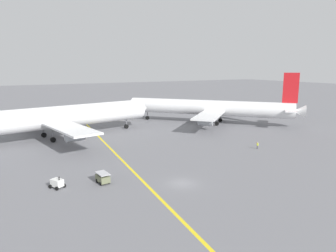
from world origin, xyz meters
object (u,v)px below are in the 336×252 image
at_px(gse_gpu_cart_small, 57,183).
at_px(pushback_tug, 116,114).
at_px(airliner_at_gate_left, 59,117).
at_px(airliner_being_pushed, 210,108).
at_px(gse_baggage_cart_near_cluster, 103,178).
at_px(ground_crew_wing_walker_right, 258,145).

bearing_deg(gse_gpu_cart_small, pushback_tug, 62.09).
bearing_deg(airliner_at_gate_left, gse_gpu_cart_small, -101.42).
height_order(airliner_being_pushed, pushback_tug, airliner_being_pushed).
bearing_deg(gse_baggage_cart_near_cluster, airliner_being_pushed, 36.19).
relative_size(gse_gpu_cart_small, gse_baggage_cart_near_cluster, 0.92).
relative_size(pushback_tug, gse_gpu_cart_small, 3.00).
xyz_separation_m(pushback_tug, gse_baggage_cart_near_cluster, (-24.39, -60.22, -0.38)).
relative_size(gse_gpu_cart_small, ground_crew_wing_walker_right, 1.67).
relative_size(airliner_being_pushed, pushback_tug, 6.04).
relative_size(gse_baggage_cart_near_cluster, ground_crew_wing_walker_right, 1.83).
height_order(airliner_at_gate_left, ground_crew_wing_walker_right, airliner_at_gate_left).
bearing_deg(airliner_at_gate_left, pushback_tug, 44.85).
bearing_deg(airliner_being_pushed, airliner_at_gate_left, 177.82).
xyz_separation_m(airliner_being_pushed, ground_crew_wing_walker_right, (-10.15, -31.34, -4.25)).
height_order(gse_gpu_cart_small, gse_baggage_cart_near_cluster, gse_gpu_cart_small).
bearing_deg(pushback_tug, gse_gpu_cart_small, -117.91).
distance_m(airliner_being_pushed, gse_baggage_cart_near_cluster, 58.55).
height_order(airliner_at_gate_left, gse_baggage_cart_near_cluster, airliner_at_gate_left).
bearing_deg(pushback_tug, gse_baggage_cart_near_cluster, -112.05).
xyz_separation_m(pushback_tug, ground_crew_wing_walker_right, (12.60, -57.07, -0.44)).
height_order(pushback_tug, ground_crew_wing_walker_right, pushback_tug).
bearing_deg(airliner_at_gate_left, ground_crew_wing_walker_right, -42.08).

